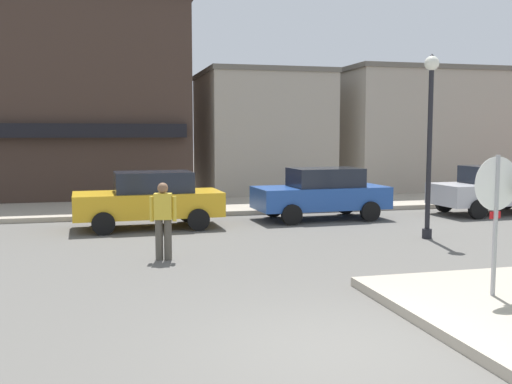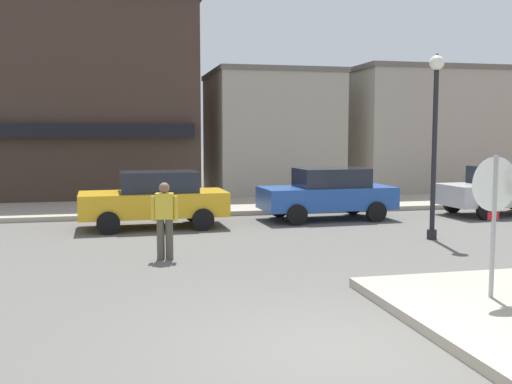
% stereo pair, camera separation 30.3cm
% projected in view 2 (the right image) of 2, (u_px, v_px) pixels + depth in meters
% --- Properties ---
extents(ground_plane, '(160.00, 160.00, 0.00)m').
position_uv_depth(ground_plane, '(336.00, 351.00, 7.23)').
color(ground_plane, '#5B5954').
extents(kerb_far, '(80.00, 4.00, 0.15)m').
position_uv_depth(kerb_far, '(195.00, 207.00, 20.64)').
color(kerb_far, '#A89E8C').
rests_on(kerb_far, ground).
extents(stop_sign, '(0.82, 0.11, 2.30)m').
position_uv_depth(stop_sign, '(494.00, 208.00, 8.94)').
color(stop_sign, '#9E9EA3').
rests_on(stop_sign, ground).
extents(lamp_post, '(0.36, 0.36, 4.54)m').
position_uv_depth(lamp_post, '(435.00, 119.00, 14.54)').
color(lamp_post, black).
rests_on(lamp_post, ground).
extents(parked_car_nearest, '(4.05, 1.98, 1.56)m').
position_uv_depth(parked_car_nearest, '(155.00, 199.00, 16.57)').
color(parked_car_nearest, gold).
rests_on(parked_car_nearest, ground).
extents(parked_car_second, '(4.07, 2.01, 1.56)m').
position_uv_depth(parked_car_second, '(328.00, 193.00, 18.11)').
color(parked_car_second, '#234C9E').
rests_on(parked_car_second, ground).
extents(parked_car_third, '(4.10, 2.07, 1.56)m').
position_uv_depth(parked_car_third, '(503.00, 190.00, 19.17)').
color(parked_car_third, '#B7B7BC').
rests_on(parked_car_third, ground).
extents(pedestrian_crossing_near, '(0.56, 0.29, 1.61)m').
position_uv_depth(pedestrian_crossing_near, '(165.00, 218.00, 12.39)').
color(pedestrian_crossing_near, '#4C473D').
rests_on(pedestrian_crossing_near, ground).
extents(building_corner_shop, '(11.38, 9.81, 7.85)m').
position_uv_depth(building_corner_shop, '(58.00, 102.00, 25.59)').
color(building_corner_shop, '#3D2D26').
rests_on(building_corner_shop, ground).
extents(building_storefront_left_near, '(5.16, 5.51, 5.20)m').
position_uv_depth(building_storefront_left_near, '(270.00, 133.00, 25.80)').
color(building_storefront_left_near, '#9E9384').
rests_on(building_storefront_left_near, ground).
extents(building_storefront_left_mid, '(8.40, 6.67, 5.42)m').
position_uv_depth(building_storefront_left_mid, '(428.00, 131.00, 27.67)').
color(building_storefront_left_mid, '#9E9384').
rests_on(building_storefront_left_mid, ground).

